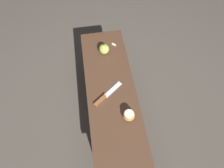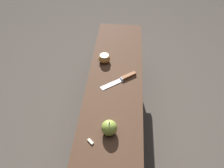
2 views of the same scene
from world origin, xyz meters
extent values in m
plane|color=#4C443D|center=(0.00, 0.00, 0.00)|extent=(8.00, 8.00, 0.00)
cube|color=#472D1E|center=(0.00, 0.00, 0.47)|extent=(1.29, 0.36, 0.04)
cylinder|color=#472D1E|center=(-0.59, -0.12, 0.23)|extent=(0.07, 0.07, 0.45)
cylinder|color=#472D1E|center=(-0.59, 0.12, 0.23)|extent=(0.07, 0.07, 0.45)
cube|color=silver|center=(0.08, -0.02, 0.49)|extent=(0.12, 0.14, 0.00)
cube|color=silver|center=(0.03, 0.05, 0.50)|extent=(0.03, 0.02, 0.02)
cube|color=brown|center=(0.00, 0.09, 0.50)|extent=(0.08, 0.10, 0.02)
sphere|color=#9EB747|center=(0.42, 0.00, 0.53)|extent=(0.08, 0.08, 0.08)
cylinder|color=#4C3319|center=(0.42, 0.00, 0.58)|extent=(0.01, 0.01, 0.01)
ellipsoid|color=#B27233|center=(-0.14, -0.09, 0.52)|extent=(0.08, 0.08, 0.06)
cylinder|color=beige|center=(-0.14, -0.09, 0.55)|extent=(0.06, 0.06, 0.00)
cube|color=beige|center=(0.49, -0.09, 0.49)|extent=(0.04, 0.04, 0.01)
camera|label=1|loc=(-0.47, 0.08, 1.62)|focal=28.00mm
camera|label=2|loc=(1.03, 0.07, 1.49)|focal=35.00mm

